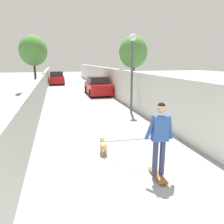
{
  "coord_description": "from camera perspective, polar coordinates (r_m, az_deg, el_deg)",
  "views": [
    {
      "loc": [
        -2.22,
        1.74,
        2.83
      ],
      "look_at": [
        5.14,
        -0.17,
        1.0
      ],
      "focal_mm": 34.52,
      "sensor_mm": 36.0,
      "label": 1
    }
  ],
  "objects": [
    {
      "name": "ground_plane",
      "position": [
        16.56,
        -8.3,
        3.54
      ],
      "size": [
        80.0,
        80.0,
        0.0
      ],
      "primitive_type": "plane",
      "color": "gray"
    },
    {
      "name": "wall_left",
      "position": [
        14.4,
        -18.6,
        4.92
      ],
      "size": [
        48.0,
        0.3,
        1.7
      ],
      "primitive_type": "cube",
      "color": "#999E93",
      "rests_on": "ground"
    },
    {
      "name": "fence_right",
      "position": [
        15.03,
        3.1,
        6.87
      ],
      "size": [
        48.0,
        0.3,
        2.19
      ],
      "primitive_type": "cube",
      "color": "silver",
      "rests_on": "ground"
    },
    {
      "name": "tree_left_near",
      "position": [
        21.32,
        -20.15,
        14.99
      ],
      "size": [
        2.46,
        2.46,
        5.04
      ],
      "color": "#473523",
      "rests_on": "ground"
    },
    {
      "name": "tree_right_mid",
      "position": [
        16.21,
        5.63,
        15.42
      ],
      "size": [
        2.04,
        2.04,
        4.58
      ],
      "color": "#473523",
      "rests_on": "ground"
    },
    {
      "name": "lamp_post",
      "position": [
        11.76,
        5.36,
        13.62
      ],
      "size": [
        0.36,
        0.36,
        4.16
      ],
      "color": "#4C4C51",
      "rests_on": "ground"
    },
    {
      "name": "skateboard",
      "position": [
        5.66,
        12.01,
        -16.04
      ],
      "size": [
        0.81,
        0.24,
        0.08
      ],
      "color": "brown",
      "rests_on": "ground"
    },
    {
      "name": "person_skateboarder",
      "position": [
        5.21,
        12.59,
        -5.59
      ],
      "size": [
        0.24,
        0.71,
        1.81
      ],
      "color": "#333859",
      "rests_on": "skateboard"
    },
    {
      "name": "dog",
      "position": [
        6.72,
        -2.24,
        -8.82
      ],
      "size": [
        2.03,
        1.13,
        1.06
      ],
      "color": "tan",
      "rests_on": "ground"
    },
    {
      "name": "car_near",
      "position": [
        18.32,
        -3.86,
        6.86
      ],
      "size": [
        3.9,
        1.8,
        1.54
      ],
      "color": "#B71414",
      "rests_on": "ground"
    },
    {
      "name": "car_far",
      "position": [
        27.52,
        -14.44,
        8.7
      ],
      "size": [
        3.91,
        1.8,
        1.54
      ],
      "color": "#B71414",
      "rests_on": "ground"
    }
  ]
}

